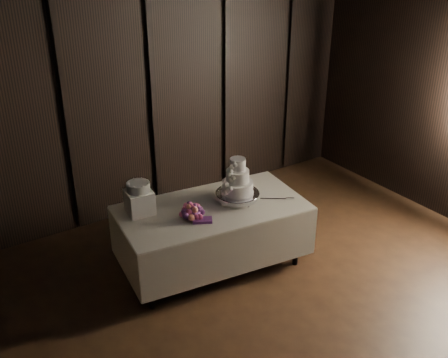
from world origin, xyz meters
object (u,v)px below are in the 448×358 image
cake_stand (237,196)px  small_cake (138,187)px  bouquet (192,212)px  box_pedestal (139,202)px  wedding_cake (236,181)px  display_table (213,234)px

cake_stand → small_cake: size_ratio=2.04×
cake_stand → bouquet: (-0.61, -0.06, 0.02)m
cake_stand → bouquet: 0.61m
box_pedestal → wedding_cake: bearing=-19.6°
box_pedestal → small_cake: bearing=0.0°
cake_stand → wedding_cake: size_ratio=1.20×
box_pedestal → cake_stand: bearing=-18.2°
box_pedestal → small_cake: (0.00, 0.00, 0.17)m
bouquet → display_table: bearing=15.7°
cake_stand → wedding_cake: (-0.03, -0.02, 0.20)m
display_table → cake_stand: bearing=3.2°
box_pedestal → small_cake: small_cake is taller
small_cake → bouquet: bearing=-44.7°
display_table → wedding_cake: bearing=-0.6°
box_pedestal → display_table: bearing=-24.0°
bouquet → box_pedestal: (-0.40, 0.39, 0.06)m
cake_stand → bouquet: size_ratio=1.17×
display_table → wedding_cake: 0.66m
box_pedestal → small_cake: 0.17m
bouquet → small_cake: size_ratio=1.74×
box_pedestal → bouquet: bearing=-44.7°
wedding_cake → box_pedestal: size_ratio=1.55×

